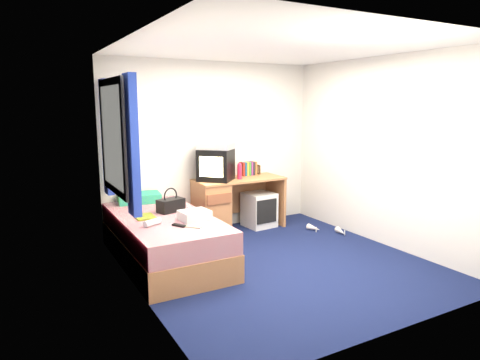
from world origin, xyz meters
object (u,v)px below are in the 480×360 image
pink_water_bottle (240,172)px  water_bottle (152,222)px  storage_cube (259,210)px  crt_tv (216,165)px  desk (222,204)px  colour_swatch_fan (191,227)px  towel (195,215)px  magazine (145,217)px  vcr (216,146)px  white_heels (327,230)px  picture_frame (258,169)px  remote_control (179,225)px  handbag (171,205)px  pillow (139,198)px  aerosol_can (229,173)px  bed (165,239)px

pink_water_bottle → water_bottle: 1.90m
storage_cube → crt_tv: bearing=171.1°
desk → storage_cube: (0.60, -0.04, -0.15)m
crt_tv → colour_swatch_fan: size_ratio=2.72×
towel → magazine: bearing=141.4°
crt_tv → vcr: 0.26m
desk → vcr: (-0.08, 0.00, 0.83)m
vcr → water_bottle: 1.77m
magazine → colour_swatch_fan: 0.69m
desk → white_heels: bearing=-31.7°
picture_frame → remote_control: bearing=-136.7°
towel → handbag: bearing=102.8°
remote_control → white_heels: remote_control is taller
handbag → white_heels: (2.25, -0.21, -0.59)m
picture_frame → water_bottle: 2.42m
pillow → colour_swatch_fan: pillow is taller
crt_tv → vcr: (0.00, 0.00, 0.26)m
colour_swatch_fan → aerosol_can: bearing=49.7°
towel → magazine: 0.59m
vcr → towel: 1.46m
aerosol_can → water_bottle: (-1.48, -1.10, -0.26)m
vcr → white_heels: (1.36, -0.80, -1.19)m
handbag → magazine: bearing=179.5°
picture_frame → white_heels: picture_frame is taller
desk → pink_water_bottle: (0.25, -0.07, 0.45)m
picture_frame → colour_swatch_fan: size_ratio=0.64×
bed → remote_control: size_ratio=12.50×
desk → picture_frame: (0.72, 0.19, 0.41)m
pink_water_bottle → bed: bearing=-153.9°
picture_frame → pink_water_bottle: pink_water_bottle is taller
handbag → remote_control: bearing=-119.5°
pink_water_bottle → magazine: size_ratio=0.73×
towel → crt_tv: bearing=53.7°
desk → handbag: bearing=-148.8°
water_bottle → white_heels: (2.62, 0.27, -0.54)m
pillow → aerosol_can: bearing=-1.8°
colour_swatch_fan → crt_tv: bearing=55.0°
handbag → colour_swatch_fan: size_ratio=1.58×
pillow → water_bottle: size_ratio=2.65×
pink_water_bottle → water_bottle: size_ratio=1.03×
desk → colour_swatch_fan: (-1.00, -1.31, 0.14)m
desk → magazine: bearing=-152.4°
aerosol_can → vcr: bearing=-170.2°
crt_tv → pink_water_bottle: (0.34, -0.07, -0.12)m
handbag → towel: bearing=-94.2°
pillow → bed: bearing=-86.5°
aerosol_can → white_heels: 1.62m
pillow → desk: (1.16, -0.08, -0.19)m
bed → handbag: bearing=47.2°
pillow → storage_cube: 1.79m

